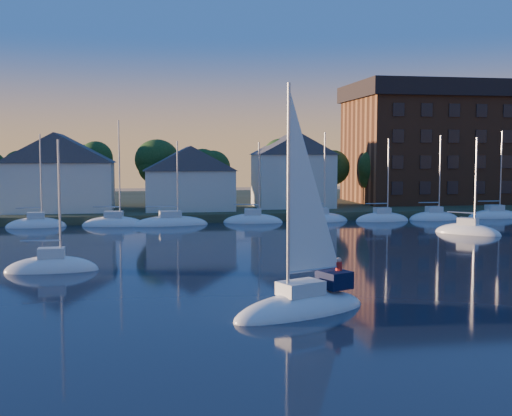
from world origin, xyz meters
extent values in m
plane|color=black|center=(0.00, 0.00, 0.00)|extent=(260.00, 260.00, 0.00)
cube|color=#323921|center=(0.00, 75.00, 0.00)|extent=(160.00, 50.00, 2.00)
cube|color=brown|center=(0.00, 52.00, 0.00)|extent=(120.00, 3.00, 1.00)
cube|color=beige|center=(-22.00, 58.00, 4.00)|extent=(13.00, 9.00, 6.00)
cube|color=beige|center=(-6.00, 57.00, 3.50)|extent=(11.00, 8.00, 5.00)
cube|color=beige|center=(8.00, 59.00, 4.50)|extent=(10.00, 8.00, 7.00)
cube|color=brown|center=(34.00, 65.00, 8.50)|extent=(30.00, 16.00, 15.00)
cube|color=black|center=(34.00, 65.00, 17.20)|extent=(31.00, 17.00, 2.40)
cylinder|color=#3C291B|center=(-26.00, 63.00, 2.75)|extent=(0.50, 0.50, 3.50)
sphere|color=#173A15|center=(-26.00, 63.00, 7.20)|extent=(5.40, 5.40, 5.40)
cylinder|color=#3C291B|center=(-18.00, 63.00, 2.75)|extent=(0.50, 0.50, 3.50)
sphere|color=#173A15|center=(-18.00, 63.00, 7.20)|extent=(5.40, 5.40, 5.40)
cylinder|color=#3C291B|center=(-10.00, 63.00, 2.75)|extent=(0.50, 0.50, 3.50)
sphere|color=#173A15|center=(-10.00, 63.00, 7.20)|extent=(5.40, 5.40, 5.40)
cylinder|color=#3C291B|center=(-2.00, 63.00, 2.75)|extent=(0.50, 0.50, 3.50)
sphere|color=#173A15|center=(-2.00, 63.00, 7.20)|extent=(5.40, 5.40, 5.40)
cylinder|color=#3C291B|center=(6.00, 63.00, 2.75)|extent=(0.50, 0.50, 3.50)
sphere|color=#173A15|center=(6.00, 63.00, 7.20)|extent=(5.40, 5.40, 5.40)
cylinder|color=#3C291B|center=(14.00, 63.00, 2.75)|extent=(0.50, 0.50, 3.50)
sphere|color=#173A15|center=(14.00, 63.00, 7.20)|extent=(5.40, 5.40, 5.40)
cylinder|color=#3C291B|center=(22.00, 63.00, 2.75)|extent=(0.50, 0.50, 3.50)
sphere|color=#173A15|center=(22.00, 63.00, 7.20)|extent=(5.40, 5.40, 5.40)
cylinder|color=#3C291B|center=(30.00, 63.00, 2.75)|extent=(0.50, 0.50, 3.50)
sphere|color=#173A15|center=(30.00, 63.00, 7.20)|extent=(5.40, 5.40, 5.40)
cylinder|color=#3C291B|center=(38.00, 63.00, 2.75)|extent=(0.50, 0.50, 3.50)
sphere|color=#173A15|center=(38.00, 63.00, 7.20)|extent=(5.40, 5.40, 5.40)
ellipsoid|color=white|center=(-24.00, 49.00, 0.00)|extent=(7.50, 2.40, 2.20)
cube|color=silver|center=(-24.00, 49.00, 1.30)|extent=(2.10, 1.32, 0.70)
cylinder|color=#A5A8AD|center=(-23.25, 49.00, 5.95)|extent=(0.16, 0.16, 10.00)
cylinder|color=#A5A8AD|center=(-24.82, 49.00, 2.15)|extent=(3.15, 0.12, 0.12)
ellipsoid|color=white|center=(-16.00, 49.00, 0.00)|extent=(7.50, 2.40, 2.20)
cube|color=silver|center=(-16.00, 49.00, 1.30)|extent=(2.10, 1.32, 0.70)
cylinder|color=#A5A8AD|center=(-15.25, 49.00, 5.95)|extent=(0.16, 0.16, 10.00)
cylinder|color=#A5A8AD|center=(-16.82, 49.00, 2.15)|extent=(3.15, 0.12, 0.12)
ellipsoid|color=white|center=(-8.00, 49.00, 0.00)|extent=(7.50, 2.40, 2.20)
cube|color=silver|center=(-8.00, 49.00, 1.30)|extent=(2.10, 1.32, 0.70)
cylinder|color=#A5A8AD|center=(-7.25, 49.00, 5.95)|extent=(0.16, 0.16, 10.00)
cylinder|color=#A5A8AD|center=(-8.82, 49.00, 2.15)|extent=(3.15, 0.12, 0.12)
ellipsoid|color=white|center=(0.00, 49.00, 0.00)|extent=(7.50, 2.40, 2.20)
cube|color=silver|center=(0.00, 49.00, 1.30)|extent=(2.10, 1.32, 0.70)
cylinder|color=#A5A8AD|center=(0.75, 49.00, 5.95)|extent=(0.16, 0.16, 10.00)
cylinder|color=#A5A8AD|center=(-0.82, 49.00, 2.15)|extent=(3.15, 0.12, 0.12)
ellipsoid|color=white|center=(8.00, 49.00, 0.00)|extent=(7.50, 2.40, 2.20)
cube|color=silver|center=(8.00, 49.00, 1.30)|extent=(2.10, 1.32, 0.70)
cylinder|color=#A5A8AD|center=(8.75, 49.00, 5.95)|extent=(0.16, 0.16, 10.00)
cylinder|color=#A5A8AD|center=(7.17, 49.00, 2.15)|extent=(3.15, 0.12, 0.12)
ellipsoid|color=white|center=(16.00, 49.00, 0.00)|extent=(7.50, 2.40, 2.20)
cube|color=silver|center=(16.00, 49.00, 1.30)|extent=(2.10, 1.32, 0.70)
cylinder|color=#A5A8AD|center=(16.75, 49.00, 5.95)|extent=(0.16, 0.16, 10.00)
cylinder|color=#A5A8AD|center=(15.18, 49.00, 2.15)|extent=(3.15, 0.12, 0.12)
ellipsoid|color=white|center=(24.00, 49.00, 0.00)|extent=(7.50, 2.40, 2.20)
cube|color=silver|center=(24.00, 49.00, 1.30)|extent=(2.10, 1.32, 0.70)
cylinder|color=#A5A8AD|center=(24.75, 49.00, 5.95)|extent=(0.16, 0.16, 10.00)
cylinder|color=#A5A8AD|center=(23.18, 49.00, 2.15)|extent=(3.15, 0.12, 0.12)
ellipsoid|color=white|center=(32.00, 49.00, 0.00)|extent=(7.50, 2.40, 2.20)
cube|color=silver|center=(32.00, 49.00, 1.30)|extent=(2.10, 1.32, 0.70)
cylinder|color=#A5A8AD|center=(32.75, 49.00, 5.95)|extent=(0.16, 0.16, 10.00)
cylinder|color=#A5A8AD|center=(31.18, 49.00, 2.15)|extent=(3.15, 0.12, 0.12)
ellipsoid|color=white|center=(-3.84, 6.35, 0.00)|extent=(8.30, 5.55, 2.20)
cube|color=silver|center=(-3.84, 6.35, 1.30)|extent=(2.60, 2.19, 0.70)
cylinder|color=#A5A8AD|center=(-4.57, 6.03, 6.25)|extent=(0.16, 0.16, 10.60)
cylinder|color=#A5A8AD|center=(-3.04, 6.70, 2.15)|extent=(3.10, 1.46, 0.12)
cube|color=black|center=(-1.81, 7.25, 1.50)|extent=(1.90, 1.97, 0.90)
ellipsoid|color=white|center=(-17.96, 20.63, 0.00)|extent=(6.40, 2.32, 2.20)
cube|color=silver|center=(-17.96, 20.63, 1.30)|extent=(1.81, 1.21, 0.70)
cylinder|color=#A5A8AD|center=(-17.33, 20.66, 5.01)|extent=(0.16, 0.16, 8.13)
cylinder|color=#A5A8AD|center=(-18.66, 20.61, 2.15)|extent=(2.66, 0.22, 0.12)
ellipsoid|color=white|center=(20.64, 35.06, 0.00)|extent=(6.30, 6.41, 2.20)
cube|color=silver|center=(20.64, 35.06, 1.30)|extent=(2.21, 2.22, 0.70)
cylinder|color=#A5A8AD|center=(21.10, 34.58, 5.34)|extent=(0.16, 0.16, 8.78)
cylinder|color=#A5A8AD|center=(20.12, 35.59, 2.15)|extent=(2.05, 2.11, 0.12)
camera|label=1|loc=(-11.56, -24.80, 8.07)|focal=45.00mm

